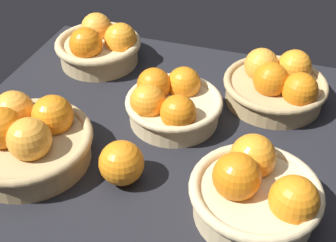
% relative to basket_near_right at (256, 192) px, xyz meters
% --- Properties ---
extents(market_tray, '(0.84, 0.72, 0.03)m').
position_rel_basket_near_right_xyz_m(market_tray, '(-0.22, 0.16, -0.06)').
color(market_tray, black).
rests_on(market_tray, ground).
extents(basket_near_right, '(0.22, 0.22, 0.12)m').
position_rel_basket_near_right_xyz_m(basket_near_right, '(0.00, 0.00, 0.00)').
color(basket_near_right, '#D3BC8C').
rests_on(basket_near_right, market_tray).
extents(basket_center, '(0.20, 0.20, 0.10)m').
position_rel_basket_near_right_xyz_m(basket_center, '(-0.21, 0.20, -0.01)').
color(basket_center, '#D3BC8C').
rests_on(basket_center, market_tray).
extents(basket_near_left, '(0.25, 0.25, 0.12)m').
position_rel_basket_near_right_xyz_m(basket_near_left, '(-0.43, 0.00, -0.00)').
color(basket_near_left, tan).
rests_on(basket_near_left, market_tray).
extents(basket_far_left, '(0.21, 0.21, 0.11)m').
position_rel_basket_near_right_xyz_m(basket_far_left, '(-0.45, 0.37, -0.00)').
color(basket_far_left, tan).
rests_on(basket_far_left, market_tray).
extents(basket_far_right, '(0.23, 0.23, 0.11)m').
position_rel_basket_near_right_xyz_m(basket_far_right, '(-0.01, 0.34, -0.00)').
color(basket_far_right, tan).
rests_on(basket_far_right, market_tray).
extents(loose_orange_front_gap, '(0.08, 0.08, 0.08)m').
position_rel_basket_near_right_xyz_m(loose_orange_front_gap, '(-0.24, 0.00, -0.01)').
color(loose_orange_front_gap, orange).
rests_on(loose_orange_front_gap, market_tray).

